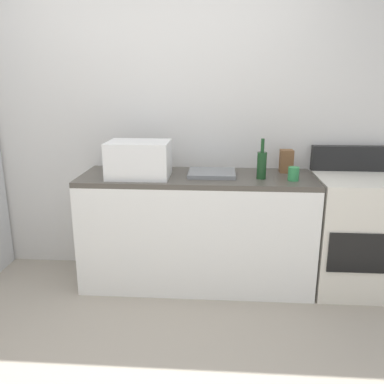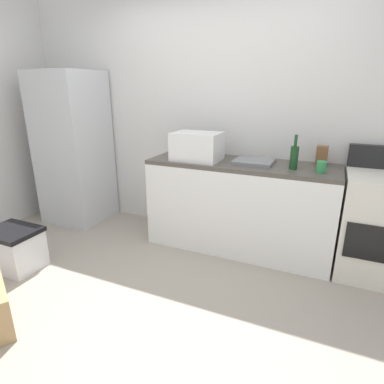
{
  "view_description": "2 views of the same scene",
  "coord_description": "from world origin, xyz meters",
  "px_view_note": "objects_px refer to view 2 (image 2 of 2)",
  "views": [
    {
      "loc": [
        0.47,
        -1.8,
        1.61
      ],
      "look_at": [
        0.29,
        0.76,
        0.89
      ],
      "focal_mm": 37.36,
      "sensor_mm": 36.0,
      "label": 1
    },
    {
      "loc": [
        1.05,
        -1.69,
        1.57
      ],
      "look_at": [
        -0.05,
        0.82,
        0.67
      ],
      "focal_mm": 29.3,
      "sensor_mm": 36.0,
      "label": 2
    }
  ],
  "objects_px": {
    "knife_block": "(322,156)",
    "storage_bin": "(15,248)",
    "microwave": "(197,146)",
    "coffee_mug": "(321,167)",
    "wine_bottle": "(294,157)",
    "stove_oven": "(378,225)",
    "refrigerator": "(74,149)"
  },
  "relations": [
    {
      "from": "stove_oven",
      "to": "coffee_mug",
      "type": "relative_size",
      "value": 11.0
    },
    {
      "from": "coffee_mug",
      "to": "knife_block",
      "type": "height_order",
      "value": "knife_block"
    },
    {
      "from": "microwave",
      "to": "storage_bin",
      "type": "relative_size",
      "value": 1.0
    },
    {
      "from": "coffee_mug",
      "to": "storage_bin",
      "type": "xyz_separation_m",
      "value": [
        -2.46,
        -1.1,
        -0.76
      ]
    },
    {
      "from": "coffee_mug",
      "to": "knife_block",
      "type": "relative_size",
      "value": 0.56
    },
    {
      "from": "coffee_mug",
      "to": "storage_bin",
      "type": "height_order",
      "value": "coffee_mug"
    },
    {
      "from": "wine_bottle",
      "to": "coffee_mug",
      "type": "relative_size",
      "value": 3.0
    },
    {
      "from": "microwave",
      "to": "wine_bottle",
      "type": "xyz_separation_m",
      "value": [
        0.92,
        0.0,
        -0.03
      ]
    },
    {
      "from": "stove_oven",
      "to": "wine_bottle",
      "type": "bearing_deg",
      "value": -173.56
    },
    {
      "from": "stove_oven",
      "to": "coffee_mug",
      "type": "xyz_separation_m",
      "value": [
        -0.51,
        -0.12,
        0.48
      ]
    },
    {
      "from": "wine_bottle",
      "to": "stove_oven",
      "type": "bearing_deg",
      "value": 6.44
    },
    {
      "from": "microwave",
      "to": "stove_oven",
      "type": "bearing_deg",
      "value": 2.93
    },
    {
      "from": "microwave",
      "to": "wine_bottle",
      "type": "bearing_deg",
      "value": 0.09
    },
    {
      "from": "microwave",
      "to": "coffee_mug",
      "type": "xyz_separation_m",
      "value": [
        1.15,
        -0.04,
        -0.09
      ]
    },
    {
      "from": "refrigerator",
      "to": "microwave",
      "type": "relative_size",
      "value": 3.84
    },
    {
      "from": "knife_block",
      "to": "storage_bin",
      "type": "relative_size",
      "value": 0.39
    },
    {
      "from": "microwave",
      "to": "knife_block",
      "type": "bearing_deg",
      "value": 11.67
    },
    {
      "from": "wine_bottle",
      "to": "coffee_mug",
      "type": "bearing_deg",
      "value": -9.97
    },
    {
      "from": "microwave",
      "to": "coffee_mug",
      "type": "height_order",
      "value": "microwave"
    },
    {
      "from": "coffee_mug",
      "to": "storage_bin",
      "type": "bearing_deg",
      "value": -155.96
    },
    {
      "from": "microwave",
      "to": "storage_bin",
      "type": "bearing_deg",
      "value": -139.18
    },
    {
      "from": "storage_bin",
      "to": "refrigerator",
      "type": "bearing_deg",
      "value": 104.56
    },
    {
      "from": "knife_block",
      "to": "storage_bin",
      "type": "xyz_separation_m",
      "value": [
        -2.45,
        -1.37,
        -0.8
      ]
    },
    {
      "from": "wine_bottle",
      "to": "storage_bin",
      "type": "bearing_deg",
      "value": -152.99
    },
    {
      "from": "refrigerator",
      "to": "stove_oven",
      "type": "xyz_separation_m",
      "value": [
        3.27,
        0.06,
        -0.42
      ]
    },
    {
      "from": "microwave",
      "to": "storage_bin",
      "type": "distance_m",
      "value": 1.93
    },
    {
      "from": "wine_bottle",
      "to": "microwave",
      "type": "bearing_deg",
      "value": -179.91
    },
    {
      "from": "refrigerator",
      "to": "stove_oven",
      "type": "bearing_deg",
      "value": 0.97
    },
    {
      "from": "stove_oven",
      "to": "storage_bin",
      "type": "height_order",
      "value": "stove_oven"
    },
    {
      "from": "wine_bottle",
      "to": "refrigerator",
      "type": "bearing_deg",
      "value": 179.37
    },
    {
      "from": "wine_bottle",
      "to": "coffee_mug",
      "type": "height_order",
      "value": "wine_bottle"
    },
    {
      "from": "stove_oven",
      "to": "wine_bottle",
      "type": "height_order",
      "value": "wine_bottle"
    }
  ]
}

